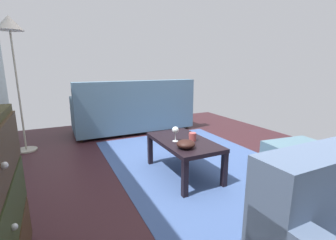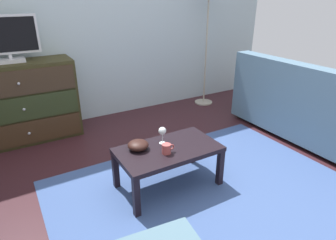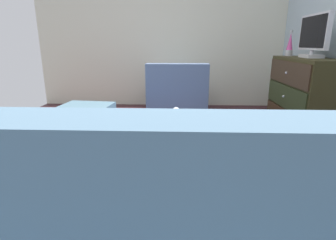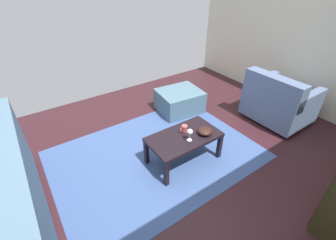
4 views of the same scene
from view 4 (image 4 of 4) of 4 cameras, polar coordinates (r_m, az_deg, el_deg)
ground_plane at (r=3.12m, az=2.29°, el=-9.46°), size 5.68×4.57×0.05m
wall_plain_left at (r=4.44m, az=32.57°, el=19.17°), size 0.12×4.57×2.72m
area_rug at (r=3.13m, az=-2.87°, el=-8.44°), size 2.60×1.90×0.01m
coffee_table at (r=2.85m, az=3.96°, el=-4.73°), size 0.89×0.50×0.39m
wine_glass at (r=2.69m, az=5.42°, el=-3.00°), size 0.07×0.07×0.16m
mug at (r=2.87m, az=4.04°, el=-2.11°), size 0.11×0.08×0.08m
bowl_decorative at (r=2.86m, az=9.08°, el=-2.70°), size 0.18×0.18×0.08m
armchair at (r=4.02m, az=25.50°, el=4.06°), size 0.80×0.90×0.82m
ottoman at (r=3.98m, az=2.85°, el=4.74°), size 0.76×0.67×0.37m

